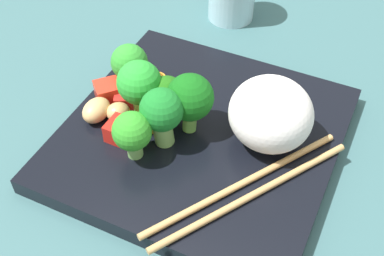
% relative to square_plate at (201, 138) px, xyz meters
% --- Properties ---
extents(ground_plane, '(1.10, 1.10, 0.02)m').
position_rel_square_plate_xyz_m(ground_plane, '(0.00, 0.00, -0.02)').
color(ground_plane, '#355C60').
extents(square_plate, '(0.28, 0.28, 0.02)m').
position_rel_square_plate_xyz_m(square_plate, '(0.00, 0.00, 0.00)').
color(square_plate, black).
rests_on(square_plate, ground_plane).
extents(rice_mound, '(0.10, 0.10, 0.07)m').
position_rel_square_plate_xyz_m(rice_mound, '(0.07, 0.01, 0.05)').
color(rice_mound, white).
rests_on(rice_mound, square_plate).
extents(broccoli_floret_0, '(0.04, 0.04, 0.07)m').
position_rel_square_plate_xyz_m(broccoli_floret_0, '(-0.03, -0.03, 0.05)').
color(broccoli_floret_0, '#81B55E').
rests_on(broccoli_floret_0, square_plate).
extents(broccoli_floret_1, '(0.04, 0.04, 0.05)m').
position_rel_square_plate_xyz_m(broccoli_floret_1, '(-0.04, 0.01, 0.04)').
color(broccoli_floret_1, '#7EBE59').
rests_on(broccoli_floret_1, square_plate).
extents(broccoli_floret_2, '(0.04, 0.04, 0.06)m').
position_rel_square_plate_xyz_m(broccoli_floret_2, '(-0.05, -0.06, 0.04)').
color(broccoli_floret_2, '#76B15D').
rests_on(broccoli_floret_2, square_plate).
extents(broccoli_floret_3, '(0.05, 0.05, 0.07)m').
position_rel_square_plate_xyz_m(broccoli_floret_3, '(-0.07, 0.00, 0.05)').
color(broccoli_floret_3, '#68A64D').
rests_on(broccoli_floret_3, square_plate).
extents(broccoli_floret_4, '(0.05, 0.05, 0.07)m').
position_rel_square_plate_xyz_m(broccoli_floret_4, '(-0.01, -0.00, 0.05)').
color(broccoli_floret_4, '#6CAB48').
rests_on(broccoli_floret_4, square_plate).
extents(broccoli_floret_5, '(0.04, 0.04, 0.06)m').
position_rel_square_plate_xyz_m(broccoli_floret_5, '(-0.10, 0.04, 0.04)').
color(broccoli_floret_5, '#629E43').
rests_on(broccoli_floret_5, square_plate).
extents(carrot_slice_0, '(0.04, 0.04, 0.01)m').
position_rel_square_plate_xyz_m(carrot_slice_0, '(-0.06, -0.02, 0.01)').
color(carrot_slice_0, orange).
rests_on(carrot_slice_0, square_plate).
extents(carrot_slice_1, '(0.03, 0.03, 0.01)m').
position_rel_square_plate_xyz_m(carrot_slice_1, '(-0.05, 0.05, 0.01)').
color(carrot_slice_1, orange).
rests_on(carrot_slice_1, square_plate).
extents(carrot_slice_2, '(0.03, 0.03, 0.01)m').
position_rel_square_plate_xyz_m(carrot_slice_2, '(-0.08, 0.05, 0.01)').
color(carrot_slice_2, orange).
rests_on(carrot_slice_2, square_plate).
extents(pepper_chunk_0, '(0.03, 0.03, 0.01)m').
position_rel_square_plate_xyz_m(pepper_chunk_0, '(-0.09, 0.01, 0.02)').
color(pepper_chunk_0, red).
rests_on(pepper_chunk_0, square_plate).
extents(pepper_chunk_1, '(0.04, 0.04, 0.02)m').
position_rel_square_plate_xyz_m(pepper_chunk_1, '(-0.11, 0.01, 0.02)').
color(pepper_chunk_1, red).
rests_on(pepper_chunk_1, square_plate).
extents(pepper_chunk_2, '(0.03, 0.03, 0.02)m').
position_rel_square_plate_xyz_m(pepper_chunk_2, '(-0.07, -0.04, 0.02)').
color(pepper_chunk_2, red).
rests_on(pepper_chunk_2, square_plate).
extents(pepper_chunk_3, '(0.02, 0.02, 0.02)m').
position_rel_square_plate_xyz_m(pepper_chunk_3, '(-0.07, 0.03, 0.02)').
color(pepper_chunk_3, red).
rests_on(pepper_chunk_3, square_plate).
extents(chicken_piece_0, '(0.03, 0.03, 0.02)m').
position_rel_square_plate_xyz_m(chicken_piece_0, '(-0.09, -0.02, 0.02)').
color(chicken_piece_0, tan).
rests_on(chicken_piece_0, square_plate).
extents(chicken_piece_1, '(0.03, 0.04, 0.02)m').
position_rel_square_plate_xyz_m(chicken_piece_1, '(-0.11, -0.02, 0.02)').
color(chicken_piece_1, tan).
rests_on(chicken_piece_1, square_plate).
extents(chopstick_pair, '(0.15, 0.19, 0.01)m').
position_rel_square_plate_xyz_m(chopstick_pair, '(0.07, -0.05, 0.01)').
color(chopstick_pair, tan).
rests_on(chopstick_pair, square_plate).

